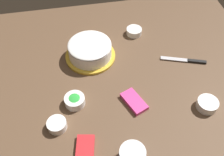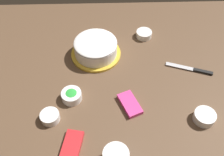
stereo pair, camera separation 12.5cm
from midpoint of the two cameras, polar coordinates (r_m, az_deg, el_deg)
ground_plane at (r=1.21m, az=5.12°, el=-4.99°), size 1.54×1.54×0.00m
frosted_cake at (r=1.37m, az=-0.98°, el=6.37°), size 0.26×0.26×0.10m
spreading_knife at (r=1.40m, az=19.79°, el=1.61°), size 0.10×0.23×0.01m
sprinkle_bowl_rainbow at (r=1.51m, az=9.38°, el=9.34°), size 0.09×0.09×0.04m
sprinkle_bowl_blue at (r=1.16m, az=-10.39°, el=-8.50°), size 0.08×0.08×0.04m
sprinkle_bowl_pink at (r=1.23m, az=22.36°, el=-8.00°), size 0.09×0.09×0.04m
sprinkle_bowl_green at (r=1.20m, az=-5.92°, el=-3.96°), size 0.09×0.09×0.05m
candy_box_lower at (r=1.08m, az=-5.55°, el=-15.25°), size 0.16×0.10×0.02m
candy_box_upper at (r=1.19m, az=6.92°, el=-5.86°), size 0.15×0.11×0.02m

